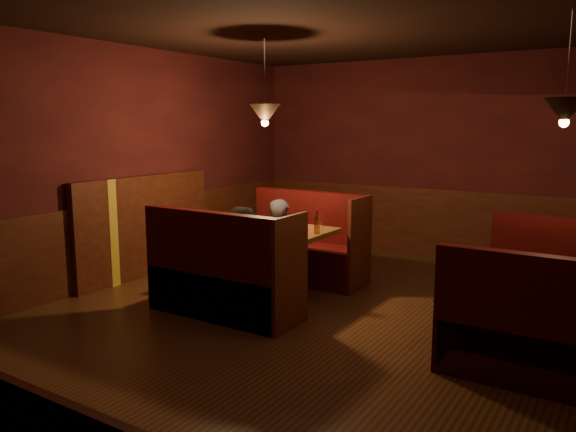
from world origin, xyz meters
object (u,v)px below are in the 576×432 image
Objects in this scene: second_table at (551,289)px; diner_b at (245,245)px; second_bench_near at (538,344)px; diner_a at (281,226)px; main_bench_near at (221,283)px; second_bench_far at (564,291)px; main_table at (267,243)px; main_bench_far at (306,252)px.

second_table is 0.89× the size of diner_b.
diner_a is (-3.18, 1.36, 0.36)m from second_bench_near.
main_bench_near is 3.39m from second_bench_far.
second_bench_far reaches higher than second_table.
main_bench_near is at bearing -178.59° from second_bench_near.
main_table is 1.01× the size of diner_b.
main_bench_far is 0.47m from diner_a.
second_bench_far is 1.00× the size of second_bench_near.
second_bench_near is (2.96, 0.07, -0.02)m from main_bench_near.
second_bench_near is at bearing 1.41° from main_bench_near.
diner_a is (-3.15, 0.57, 0.14)m from second_table.
second_bench_far is at bearing 90.00° from second_bench_near.
main_table is 2.95m from second_table.
diner_b is at bearing -75.30° from main_table.
main_bench_near reaches higher than main_table.
main_bench_far is 1.12× the size of second_bench_near.
main_table is 0.67m from diner_b.
diner_b is (0.15, 0.20, 0.38)m from main_bench_near.
diner_a reaches higher than second_bench_near.
main_bench_near is at bearing -151.03° from second_bench_far.
second_bench_near is at bearing -87.80° from second_table.
diner_b is at bearing -84.10° from main_bench_far.
diner_a reaches higher than main_bench_far.
main_table is at bearing 165.58° from second_bench_near.
diner_b is (0.17, -0.64, 0.12)m from main_table.
diner_b reaches higher than second_bench_near.
main_table is at bearing -91.05° from main_bench_far.
main_table is 0.63m from diner_a.
main_bench_near is 1.24× the size of second_table.
main_table is at bearing -164.94° from second_bench_far.
diner_a is (-3.18, -0.21, 0.36)m from second_bench_far.
second_table is (2.93, 0.86, 0.20)m from main_bench_near.
main_bench_near is at bearing -146.92° from diner_b.
diner_a reaches higher than main_bench_near.
second_table is 0.81m from second_bench_near.
main_bench_far is 1.24× the size of second_table.
second_bench_far is at bearing 28.97° from main_bench_near.
main_table is at bearing 85.37° from diner_b.
diner_a is (-0.22, 1.43, 0.34)m from main_bench_near.
main_bench_far reaches higher than second_table.
main_bench_near is 1.17× the size of diner_a.
second_table is 2.86m from diner_b.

